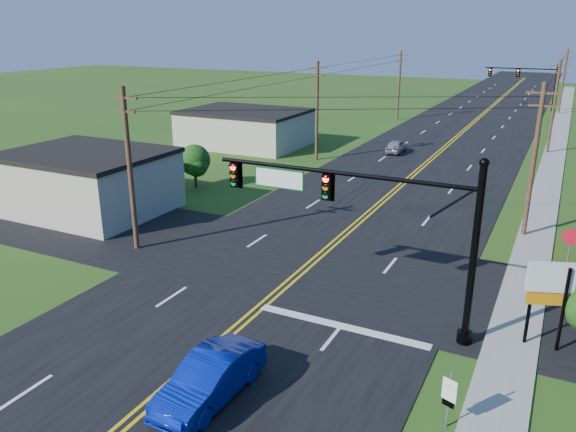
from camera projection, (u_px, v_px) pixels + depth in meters
The scene contains 20 objects.
ground at pixel (157, 393), 19.13m from camera, with size 260.00×260.00×0.00m, color #244F16.
road_main at pixel (451, 141), 61.51m from camera, with size 16.00×220.00×0.04m, color black.
road_cross at pixel (305, 266), 29.30m from camera, with size 70.00×10.00×0.04m, color black.
sidewalk at pixel (551, 171), 48.58m from camera, with size 2.00×160.00×0.08m, color gray.
signal_mast_main at pixel (362, 213), 22.56m from camera, with size 11.30×0.60×7.48m.
signal_mast_far at pixel (524, 79), 83.61m from camera, with size 10.98×0.60×7.48m.
cream_bldg_near at pixel (88, 181), 37.54m from camera, with size 10.20×8.20×4.10m.
cream_bldg_far at pixel (245, 128), 58.80m from camera, with size 12.20×9.20×3.70m.
utility_pole_left_a at pixel (130, 167), 30.12m from camera, with size 1.80×0.28×9.00m.
utility_pole_left_b at pixel (317, 109), 51.31m from camera, with size 1.80×0.28×9.00m.
utility_pole_left_c at pixel (399, 84), 74.20m from camera, with size 1.80×0.28×9.00m.
utility_pole_right_a at pixel (534, 158), 32.12m from camera, with size 1.80×0.28×9.00m.
utility_pole_right_b at pixel (554, 105), 54.16m from camera, with size 1.80×0.28×9.00m.
utility_pole_right_c at pixel (563, 80), 79.59m from camera, with size 1.80×0.28×9.00m.
tree_left at pixel (195, 160), 43.02m from camera, with size 2.40×2.40×3.37m.
blue_car at pixel (210, 379), 18.61m from camera, with size 1.63×4.68×1.54m, color #061994.
distant_car at pixel (396, 147), 55.45m from camera, with size 1.52×3.78×1.29m, color #A6A6AB.
route_sign at pixel (449, 395), 17.16m from camera, with size 0.48×0.20×2.01m.
stop_sign at pixel (571, 242), 27.79m from camera, with size 0.87×0.12×2.44m.
pylon_sign at pixel (550, 287), 21.05m from camera, with size 1.72×0.82×3.57m.
Camera 1 is at (11.25, -12.48, 11.86)m, focal length 35.00 mm.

